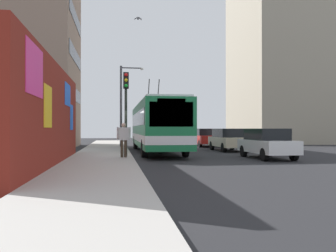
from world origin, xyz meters
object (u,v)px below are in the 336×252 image
Objects in this scene: parked_car_red at (205,137)px; pedestrian_at_curb at (124,137)px; parked_car_white at (267,143)px; street_lamp at (124,100)px; traffic_light at (126,100)px; parked_car_champagne at (228,139)px; city_bus at (156,125)px; parked_car_black at (191,136)px.

pedestrian_at_curb is (-12.54, 7.48, 0.33)m from parked_car_red.
pedestrian_at_curb is (0.16, 7.48, 0.33)m from parked_car_white.
street_lamp is at bearing 33.98° from parked_car_white.
parked_car_red is 14.61m from pedestrian_at_curb.
street_lamp is at bearing -1.32° from pedestrian_at_curb.
traffic_light reaches higher than parked_car_white.
street_lamp reaches higher than parked_car_champagne.
city_bus is 5.96m from pedestrian_at_curb.
street_lamp is (-7.94, 7.23, 3.05)m from parked_car_black.
city_bus is at bearing 143.67° from parked_car_red.
parked_car_black is (12.25, -0.00, 0.00)m from parked_car_champagne.
parked_car_champagne is at bearing -81.51° from city_bus.
city_bus reaches higher than parked_car_black.
city_bus is 1.97× the size of street_lamp.
parked_car_black is at bearing 0.00° from parked_car_red.
parked_car_white is 0.65× the size of street_lamp.
traffic_light reaches higher than parked_car_champagne.
street_lamp is at bearing 21.74° from city_bus.
parked_car_red and parked_car_black have the same top height.
pedestrian_at_curb reaches higher than parked_car_black.
parked_car_red is at bearing -30.79° from pedestrian_at_curb.
street_lamp reaches higher than city_bus.
traffic_light reaches higher than pedestrian_at_curb.
street_lamp is at bearing 59.15° from parked_car_champagne.
street_lamp is (5.09, 2.03, 2.06)m from city_bus.
street_lamp is (9.93, -0.12, 0.81)m from traffic_light.
city_bus reaches higher than traffic_light.
street_lamp reaches higher than traffic_light.
traffic_light reaches higher than parked_car_black.
parked_car_champagne is 1.01× the size of parked_car_black.
pedestrian_at_curb is (-6.25, 7.48, 0.33)m from parked_car_champagne.
parked_car_champagne is at bearing 0.00° from parked_car_white.
pedestrian_at_curb is at bearing 88.76° from parked_car_white.
parked_car_champagne is 0.67× the size of street_lamp.
parked_car_white and parked_car_black have the same top height.
pedestrian_at_curb is at bearing 129.88° from parked_car_champagne.
traffic_light reaches higher than parked_car_red.
pedestrian_at_curb is at bearing 168.89° from traffic_light.
pedestrian_at_curb is 0.27× the size of street_lamp.
parked_car_white is at bearing -96.22° from traffic_light.
parked_car_champagne is 2.51× the size of pedestrian_at_curb.
pedestrian_at_curb reaches higher than parked_car_red.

